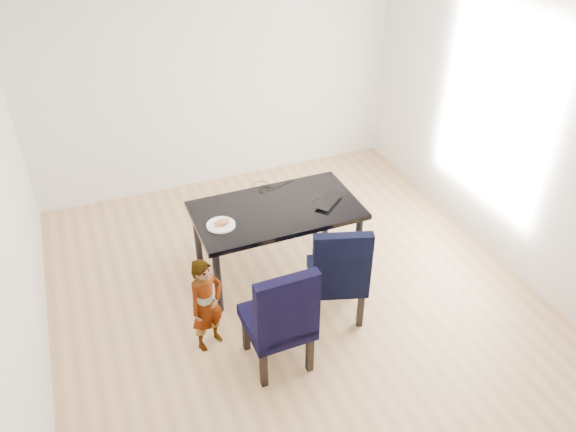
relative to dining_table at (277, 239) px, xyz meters
name	(u,v)px	position (x,y,z in m)	size (l,w,h in m)	color
floor	(296,299)	(0.00, -0.50, -0.38)	(4.50, 5.00, 0.01)	tan
ceiling	(299,12)	(0.00, -0.50, 2.33)	(4.50, 5.00, 0.01)	white
wall_back	(215,79)	(0.00, 2.00, 0.98)	(4.50, 0.01, 2.70)	white
wall_front	(493,419)	(0.00, -3.00, 0.98)	(4.50, 0.01, 2.70)	white
wall_left	(5,240)	(-2.25, -0.50, 0.98)	(0.01, 5.00, 2.70)	white
wall_right	(513,134)	(2.25, -0.50, 0.98)	(0.01, 5.00, 2.70)	silver
dining_table	(277,239)	(0.00, 0.00, 0.00)	(1.60, 0.90, 0.75)	black
chair_left	(277,313)	(-0.43, -1.13, 0.16)	(0.51, 0.54, 1.07)	black
chair_right	(337,268)	(0.28, -0.78, 0.14)	(0.50, 0.52, 1.04)	black
child	(207,305)	(-0.92, -0.74, 0.08)	(0.33, 0.22, 0.91)	#EA5913
plate	(221,225)	(-0.58, -0.08, 0.38)	(0.27, 0.27, 0.01)	white
sandwich	(222,222)	(-0.57, -0.09, 0.42)	(0.15, 0.07, 0.06)	#AF6A3E
laptop	(324,200)	(0.48, -0.06, 0.39)	(0.35, 0.23, 0.03)	black
cable_tangle	(266,190)	(0.03, 0.35, 0.38)	(0.15, 0.15, 0.01)	black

